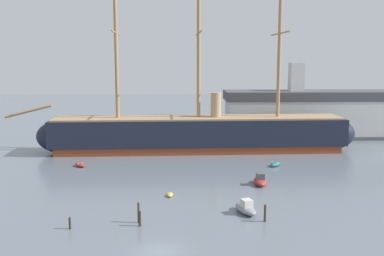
% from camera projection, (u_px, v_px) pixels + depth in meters
% --- Properties ---
extents(ground_plane, '(400.00, 400.00, 0.00)m').
position_uv_depth(ground_plane, '(160.00, 252.00, 43.45)').
color(ground_plane, slate).
extents(tall_ship, '(70.09, 15.09, 33.71)m').
position_uv_depth(tall_ship, '(198.00, 133.00, 90.68)').
color(tall_ship, brown).
rests_on(tall_ship, ground).
extents(motorboat_foreground_right, '(3.02, 4.57, 1.78)m').
position_uv_depth(motorboat_foreground_right, '(246.00, 208.00, 54.30)').
color(motorboat_foreground_right, gray).
rests_on(motorboat_foreground_right, ground).
extents(dinghy_near_centre, '(0.87, 1.88, 0.44)m').
position_uv_depth(dinghy_near_centre, '(170.00, 194.00, 61.14)').
color(dinghy_near_centre, gold).
rests_on(dinghy_near_centre, ground).
extents(motorboat_mid_right, '(1.96, 4.36, 1.80)m').
position_uv_depth(motorboat_mid_right, '(260.00, 180.00, 66.69)').
color(motorboat_mid_right, '#B22D28').
rests_on(motorboat_mid_right, ground).
extents(dinghy_alongside_bow, '(2.73, 2.94, 0.66)m').
position_uv_depth(dinghy_alongside_bow, '(80.00, 165.00, 77.87)').
color(dinghy_alongside_bow, '#B22D28').
rests_on(dinghy_alongside_bow, ground).
extents(dinghy_alongside_stern, '(2.80, 3.08, 0.69)m').
position_uv_depth(dinghy_alongside_stern, '(275.00, 164.00, 78.31)').
color(dinghy_alongside_stern, '#236670').
rests_on(dinghy_alongside_stern, ground).
extents(dinghy_distant_centre, '(2.53, 1.87, 0.55)m').
position_uv_depth(dinghy_distant_centre, '(175.00, 137.00, 106.73)').
color(dinghy_distant_centre, '#236670').
rests_on(dinghy_distant_centre, ground).
extents(mooring_piling_nearest, '(0.26, 0.26, 1.31)m').
position_uv_depth(mooring_piling_nearest, '(70.00, 223.00, 49.19)').
color(mooring_piling_nearest, '#382B1E').
rests_on(mooring_piling_nearest, ground).
extents(mooring_piling_left_pair, '(0.27, 0.27, 1.75)m').
position_uv_depth(mooring_piling_left_pair, '(140.00, 219.00, 50.01)').
color(mooring_piling_left_pair, '#382B1E').
rests_on(mooring_piling_left_pair, ground).
extents(mooring_piling_right_pair, '(0.28, 0.28, 2.00)m').
position_uv_depth(mooring_piling_right_pair, '(265.00, 213.00, 51.39)').
color(mooring_piling_right_pair, '#423323').
rests_on(mooring_piling_right_pair, ground).
extents(mooring_piling_midwater, '(0.26, 0.26, 2.35)m').
position_uv_depth(mooring_piling_midwater, '(139.00, 213.00, 51.03)').
color(mooring_piling_midwater, '#423323').
rests_on(mooring_piling_midwater, ground).
extents(dockside_warehouse_right, '(58.60, 12.83, 17.56)m').
position_uv_depth(dockside_warehouse_right, '(337.00, 114.00, 108.31)').
color(dockside_warehouse_right, '#565659').
rests_on(dockside_warehouse_right, ground).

